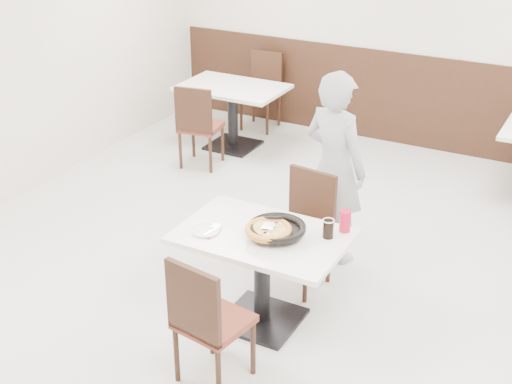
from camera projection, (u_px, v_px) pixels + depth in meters
The scene contains 19 objects.
floor at pixel (265, 279), 5.90m from camera, with size 7.00×7.00×0.00m, color #AFAFAA.
wall_back at pixel (409, 27), 8.07m from camera, with size 6.00×0.04×2.80m, color beige.
wainscot_back at pixel (401, 99), 8.43m from camera, with size 5.90×0.03×1.10m, color black.
main_table at pixel (262, 278), 5.22m from camera, with size 1.20×0.80×0.75m, color silver, non-canonical shape.
chair_near at pixel (214, 319), 4.61m from camera, with size 0.42×0.42×0.95m, color black, non-canonical shape.
chair_far at pixel (299, 233), 5.64m from camera, with size 0.42×0.42×0.95m, color black, non-canonical shape.
trivet at pixel (277, 235), 5.00m from camera, with size 0.11×0.11×0.04m, color black.
pizza_pan at pixel (277, 231), 5.01m from camera, with size 0.37×0.37×0.01m, color black.
pizza at pixel (268, 231), 4.97m from camera, with size 0.31×0.31×0.02m, color gold.
pizza_server at pixel (268, 226), 4.98m from camera, with size 0.08×0.10×0.00m, color silver.
napkin at pixel (204, 231), 5.10m from camera, with size 0.17×0.17×0.00m, color white.
side_plate at pixel (205, 231), 5.08m from camera, with size 0.20×0.20×0.01m, color silver.
fork at pixel (212, 231), 5.06m from camera, with size 0.02×0.17×0.00m, color silver.
cola_glass at pixel (328, 229), 4.99m from camera, with size 0.08×0.08×0.13m, color black.
red_cup at pixel (345, 221), 5.07m from camera, with size 0.08×0.08×0.16m, color #AB0C2A.
diner_person at pixel (335, 168), 5.92m from camera, with size 0.61×0.40×1.66m, color #9F9FA3.
bg_table_left at pixel (233, 117), 8.39m from camera, with size 1.20×0.80×0.75m, color silver, non-canonical shape.
bg_chair_left_near at pixel (201, 125), 7.86m from camera, with size 0.42×0.42×0.95m, color black, non-canonical shape.
bg_chair_left_far at pixel (260, 92), 8.92m from camera, with size 0.42×0.42×0.95m, color black, non-canonical shape.
Camera 1 is at (2.31, -4.44, 3.21)m, focal length 50.00 mm.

